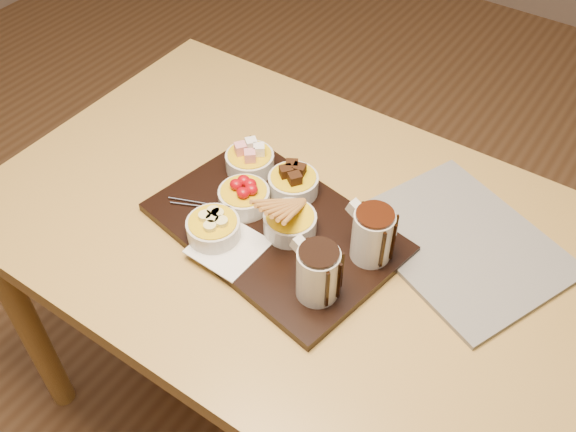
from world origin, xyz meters
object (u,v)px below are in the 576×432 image
Objects in this scene: bowl_strawberries at (244,198)px; pitcher_milk_chocolate at (372,236)px; newspaper at (461,243)px; serving_board at (275,228)px; pitcher_dark_chocolate at (318,274)px; dining_table at (291,253)px.

pitcher_milk_chocolate reaches higher than bowl_strawberries.
pitcher_milk_chocolate is at bearing -110.15° from newspaper.
serving_board is 4.55× the size of pitcher_milk_chocolate.
newspaper is at bearing 57.58° from pitcher_milk_chocolate.
dining_table is at bearing 147.96° from pitcher_dark_chocolate.
pitcher_dark_chocolate reaches higher than bowl_strawberries.
serving_board is 1.27× the size of newspaper.
pitcher_milk_chocolate is 0.28× the size of newspaper.
bowl_strawberries is 0.25m from pitcher_dark_chocolate.
pitcher_dark_chocolate is 1.00× the size of pitcher_milk_chocolate.
bowl_strawberries is at bearing -134.87° from newspaper.
pitcher_milk_chocolate is (0.03, 0.13, 0.00)m from pitcher_dark_chocolate.
dining_table is 0.24m from pitcher_milk_chocolate.
bowl_strawberries is at bearing -176.42° from serving_board.
pitcher_dark_chocolate reaches higher than newspaper.
serving_board is at bearing 160.02° from pitcher_dark_chocolate.
pitcher_dark_chocolate is (0.14, -0.13, 0.17)m from dining_table.
serving_board is at bearing -6.74° from bowl_strawberries.
dining_table is 3.31× the size of newspaper.
pitcher_milk_chocolate is at bearing 21.80° from serving_board.
dining_table is 11.87× the size of pitcher_dark_chocolate.
bowl_strawberries is (-0.09, -0.03, 0.14)m from dining_table.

